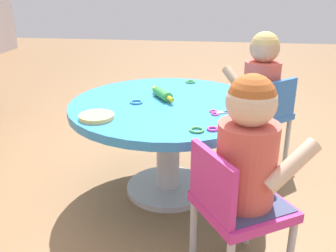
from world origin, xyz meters
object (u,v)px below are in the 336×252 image
object	(u,v)px
child_chair_left	(235,206)
rolling_pin	(163,94)
seated_child_right	(261,76)
craft_scissors	(220,112)
craft_table	(168,123)
seated_child_left	(249,147)
child_chair_right	(263,115)

from	to	relation	value
child_chair_left	rolling_pin	xyz separation A→B (m)	(0.65, 0.35, 0.21)
child_chair_left	seated_child_right	bearing A→B (deg)	-9.39
craft_scissors	child_chair_left	bearing A→B (deg)	-172.22
craft_table	seated_child_left	bearing A→B (deg)	-148.02
craft_table	child_chair_left	distance (m)	0.67
child_chair_left	rolling_pin	distance (m)	0.77
craft_scissors	seated_child_left	bearing A→B (deg)	-167.61
craft_scissors	seated_child_right	bearing A→B (deg)	-22.33
seated_child_right	rolling_pin	size ratio (longest dim) A/B	2.47
child_chair_right	rolling_pin	xyz separation A→B (m)	(-0.36, 0.55, 0.21)
seated_child_right	craft_scissors	size ratio (longest dim) A/B	3.63
child_chair_left	craft_scissors	distance (m)	0.51
craft_table	child_chair_left	size ratio (longest dim) A/B	1.82
child_chair_left	seated_child_left	bearing A→B (deg)	-58.46
child_chair_right	craft_scissors	distance (m)	0.63
child_chair_left	child_chair_right	xyz separation A→B (m)	(1.01, -0.20, 0.00)
child_chair_left	rolling_pin	bearing A→B (deg)	28.67
seated_child_left	craft_scissors	bearing A→B (deg)	12.39
craft_table	seated_child_left	size ratio (longest dim) A/B	1.91
seated_child_left	rolling_pin	bearing A→B (deg)	31.76
child_chair_right	craft_scissors	world-z (taller)	child_chair_right
child_chair_right	seated_child_left	bearing A→B (deg)	170.54
rolling_pin	craft_table	bearing A→B (deg)	-150.22
seated_child_left	seated_child_right	bearing A→B (deg)	-7.71
seated_child_right	seated_child_left	bearing A→B (deg)	172.29
child_chair_left	seated_child_right	world-z (taller)	seated_child_right
seated_child_left	child_chair_right	world-z (taller)	seated_child_left
seated_child_left	rolling_pin	xyz separation A→B (m)	(0.63, 0.39, -0.01)
craft_table	seated_child_right	bearing A→B (deg)	-47.40
child_chair_left	craft_scissors	bearing A→B (deg)	7.78
craft_scissors	craft_table	bearing A→B (deg)	64.58
child_chair_right	seated_child_right	size ratio (longest dim) A/B	1.05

